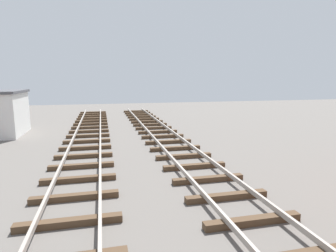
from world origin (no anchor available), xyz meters
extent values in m
cube|color=#4C3826|center=(0.58, 8.08, 0.09)|extent=(2.50, 0.24, 0.18)
cube|color=#4C3826|center=(0.58, 9.55, 0.09)|extent=(2.50, 0.24, 0.18)
cube|color=#4C3826|center=(0.58, 11.02, 0.09)|extent=(2.50, 0.24, 0.18)
cube|color=#4C3826|center=(0.58, 12.49, 0.09)|extent=(2.50, 0.24, 0.18)
cube|color=#4C3826|center=(0.58, 13.96, 0.09)|extent=(2.50, 0.24, 0.18)
cube|color=#4C3826|center=(0.58, 15.43, 0.09)|extent=(2.50, 0.24, 0.18)
cube|color=#4C3826|center=(0.58, 16.90, 0.09)|extent=(2.50, 0.24, 0.18)
cube|color=#4C3826|center=(0.58, 18.37, 0.09)|extent=(2.50, 0.24, 0.18)
cube|color=#4C3826|center=(0.58, 19.84, 0.09)|extent=(2.50, 0.24, 0.18)
cube|color=#4C3826|center=(0.58, 21.31, 0.09)|extent=(2.50, 0.24, 0.18)
cube|color=#4C3826|center=(0.58, 22.78, 0.09)|extent=(2.50, 0.24, 0.18)
cube|color=#4C3826|center=(0.58, 24.25, 0.09)|extent=(2.50, 0.24, 0.18)
cube|color=#4C3826|center=(0.58, 25.72, 0.09)|extent=(2.50, 0.24, 0.18)
cube|color=#4C3826|center=(0.58, 27.19, 0.09)|extent=(2.50, 0.24, 0.18)
cube|color=#4C3826|center=(0.58, 28.66, 0.09)|extent=(2.50, 0.24, 0.18)
cube|color=#4C3826|center=(0.58, 30.13, 0.09)|extent=(2.50, 0.24, 0.18)
cube|color=#4C3826|center=(0.58, 31.60, 0.09)|extent=(2.50, 0.24, 0.18)
cube|color=#4C3826|center=(-3.73, 9.02, 0.09)|extent=(2.50, 0.24, 0.18)
cube|color=#4C3826|center=(-3.73, 10.53, 0.09)|extent=(2.50, 0.24, 0.18)
cube|color=#4C3826|center=(-3.73, 12.03, 0.09)|extent=(2.50, 0.24, 0.18)
cube|color=#4C3826|center=(-3.73, 13.53, 0.09)|extent=(2.50, 0.24, 0.18)
cube|color=#4C3826|center=(-3.73, 15.04, 0.09)|extent=(2.50, 0.24, 0.18)
cube|color=#4C3826|center=(-3.73, 16.54, 0.09)|extent=(2.50, 0.24, 0.18)
cube|color=#4C3826|center=(-3.73, 18.05, 0.09)|extent=(2.50, 0.24, 0.18)
cube|color=#4C3826|center=(-3.73, 19.55, 0.09)|extent=(2.50, 0.24, 0.18)
cube|color=#4C3826|center=(-3.73, 21.05, 0.09)|extent=(2.50, 0.24, 0.18)
cube|color=#4C3826|center=(-3.73, 22.56, 0.09)|extent=(2.50, 0.24, 0.18)
cube|color=#4C3826|center=(-3.73, 24.06, 0.09)|extent=(2.50, 0.24, 0.18)
cube|color=#4C3826|center=(-3.73, 25.57, 0.09)|extent=(2.50, 0.24, 0.18)
cube|color=#4C3826|center=(-3.73, 27.07, 0.09)|extent=(2.50, 0.24, 0.18)
cube|color=#4C3826|center=(-3.73, 28.57, 0.09)|extent=(2.50, 0.24, 0.18)
cube|color=#4C3826|center=(-3.73, 30.08, 0.09)|extent=(2.50, 0.24, 0.18)
cube|color=#4C3826|center=(-3.73, 31.58, 0.09)|extent=(2.50, 0.24, 0.18)
camera|label=1|loc=(-2.87, 2.39, 3.50)|focal=30.17mm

